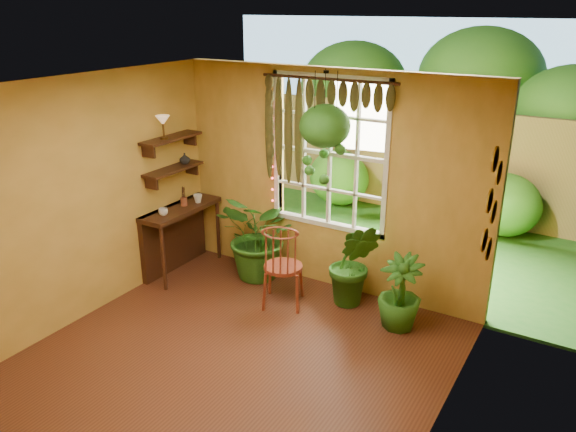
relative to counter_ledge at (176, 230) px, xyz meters
The scene contains 23 objects.
floor 2.55m from the counter_ledge, 39.96° to the right, with size 4.50×4.50×0.00m, color #582B19.
ceiling 3.29m from the counter_ledge, 39.96° to the right, with size 4.50×4.50×0.00m, color silver.
wall_back 2.17m from the counter_ledge, 18.80° to the left, with size 4.00×4.00×0.00m, color gold.
wall_left 1.79m from the counter_ledge, 93.24° to the right, with size 4.50×4.50×0.00m, color gold.
wall_right 4.30m from the counter_ledge, 22.26° to the right, with size 4.50×4.50×0.00m, color gold.
window 2.33m from the counter_ledge, 19.65° to the left, with size 1.52×0.10×1.86m.
valance_vine 2.57m from the counter_ledge, 17.07° to the left, with size 1.70×0.12×1.10m.
string_lights 1.76m from the counter_ledge, 27.17° to the left, with size 0.03×0.03×1.54m, color #FF2633, non-canonical shape.
wall_plates 4.02m from the counter_ledge, ahead, with size 0.04×0.32×1.10m, color #F4EBC7, non-canonical shape.
counter_ledge is the anchor object (origin of this frame).
shelf_lower 0.85m from the counter_ledge, ahead, with size 0.25×0.90×0.04m, color #3B1B10.
shelf_upper 1.25m from the counter_ledge, ahead, with size 0.25×0.90×0.04m, color #3B1B10.
backyard 5.74m from the counter_ledge, 67.84° to the left, with size 14.00×10.00×12.00m.
windsor_chair 1.75m from the counter_ledge, ahead, with size 0.60×0.61×1.23m.
potted_plant_left 1.17m from the counter_ledge, 16.37° to the left, with size 1.05×0.91×1.16m, color #204D14.
potted_plant_mid 2.46m from the counter_ledge, ahead, with size 0.58×0.47×1.05m, color #204D14.
potted_plant_right 3.09m from the counter_ledge, ahead, with size 0.48×0.48×0.86m, color #204D14.
hanging_basket 2.48m from the counter_ledge, 11.41° to the left, with size 0.58×0.58×1.25m.
cup_a 0.54m from the counter_ledge, 69.35° to the right, with size 0.12×0.12×0.09m, color silver.
cup_b 0.51m from the counter_ledge, 53.46° to the left, with size 0.12×0.12×0.11m, color beige.
brush_jar 0.49m from the counter_ledge, 32.42° to the left, with size 0.09×0.09×0.32m.
shelf_vase 0.96m from the counter_ledge, 79.86° to the left, with size 0.14×0.14×0.14m, color #B2AD99.
tiffany_lamp 1.49m from the counter_ledge, 70.45° to the right, with size 0.17×0.17×0.29m.
Camera 1 is at (2.91, -3.55, 3.37)m, focal length 35.00 mm.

